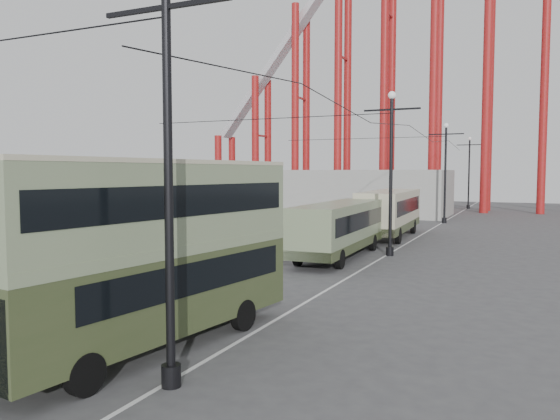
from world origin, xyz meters
The scene contains 12 objects.
ground centered at (0.00, 0.00, 0.00)m, with size 160.00×160.00×0.00m, color #434345.
road_markings centered at (-0.86, 19.70, 0.01)m, with size 12.52×120.00×0.01m.
lamp_post_near centered at (5.60, -3.00, 7.86)m, with size 3.20×0.44×10.80m.
lamp_post_mid centered at (5.60, 18.00, 4.68)m, with size 3.20×0.44×9.32m.
lamp_post_far centered at (5.60, 40.00, 4.68)m, with size 3.20×0.44×9.32m.
lamp_post_distant centered at (5.60, 62.00, 4.68)m, with size 3.20×0.44×9.32m.
roller_coaster centered at (-2.49, 56.89, 22.92)m, with size 52.95×5.00×55.48m.
fairground_shed centered at (-6.00, 47.00, 2.50)m, with size 22.00×10.00×5.00m, color #999994.
double_decker_bus centered at (3.58, -1.03, 2.87)m, with size 3.67×9.77×5.12m.
single_decker_green centered at (3.16, 16.31, 1.72)m, with size 2.75×10.87×3.06m.
single_decker_cream centered at (3.52, 26.80, 1.92)m, with size 3.22×11.07×3.41m.
pedestrian centered at (2.51, 4.02, 0.79)m, with size 0.58×0.38×1.59m, color black.
Camera 1 is at (12.75, -12.80, 4.79)m, focal length 35.00 mm.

